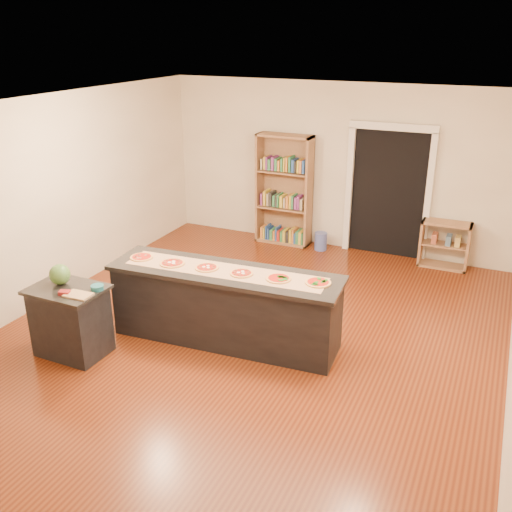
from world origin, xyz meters
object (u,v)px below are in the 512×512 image
at_px(low_shelf, 444,245).
at_px(waste_bin, 321,241).
at_px(bookshelf, 284,190).
at_px(kitchen_island, 225,306).
at_px(watermelon, 60,274).
at_px(side_counter, 71,321).

height_order(low_shelf, waste_bin, low_shelf).
xyz_separation_m(bookshelf, low_shelf, (2.76, 0.01, -0.58)).
relative_size(kitchen_island, low_shelf, 3.72).
bearing_deg(low_shelf, kitchen_island, -121.09).
xyz_separation_m(kitchen_island, watermelon, (-1.64, -0.94, 0.49)).
height_order(side_counter, waste_bin, side_counter).
relative_size(side_counter, watermelon, 3.56).
height_order(bookshelf, watermelon, bookshelf).
height_order(side_counter, bookshelf, bookshelf).
distance_m(kitchen_island, waste_bin, 3.44).
bearing_deg(waste_bin, low_shelf, 2.47).
height_order(low_shelf, watermelon, watermelon).
bearing_deg(waste_bin, watermelon, -111.62).
bearing_deg(kitchen_island, watermelon, -154.15).
relative_size(bookshelf, low_shelf, 2.54).
bearing_deg(watermelon, side_counter, -25.29).
distance_m(side_counter, watermelon, 0.56).
bearing_deg(bookshelf, watermelon, -102.61).
xyz_separation_m(side_counter, waste_bin, (1.59, 4.43, -0.27)).
xyz_separation_m(side_counter, low_shelf, (3.62, 4.52, -0.05)).
height_order(kitchen_island, watermelon, watermelon).
relative_size(side_counter, bookshelf, 0.44).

